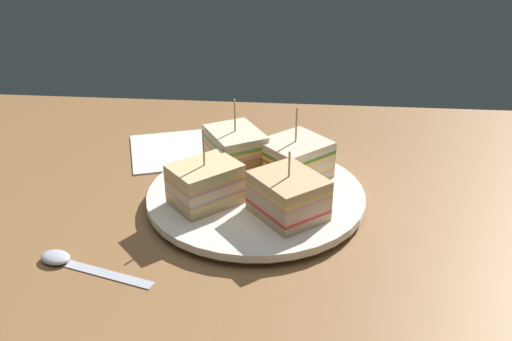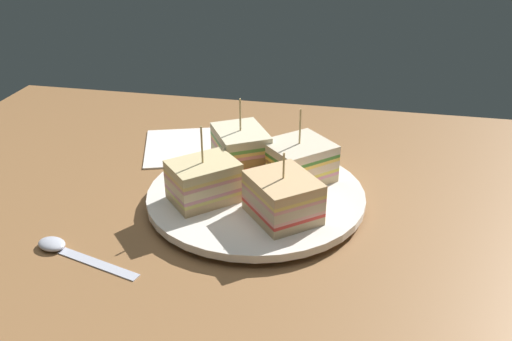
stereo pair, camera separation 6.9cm
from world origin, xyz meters
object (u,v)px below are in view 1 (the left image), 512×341
sandwich_wedge_2 (206,184)px  sandwich_wedge_1 (236,151)px  spoon (70,262)px  sandwich_wedge_3 (288,196)px  plate (256,196)px  napkin (181,149)px  sandwich_wedge_0 (295,159)px  chip_pile (269,175)px

sandwich_wedge_2 → sandwich_wedge_1: bearing=31.6°
sandwich_wedge_2 → spoon: size_ratio=0.72×
sandwich_wedge_3 → sandwich_wedge_1: bearing=-4.8°
plate → napkin: size_ratio=1.85×
sandwich_wedge_0 → sandwich_wedge_1: size_ratio=1.05×
sandwich_wedge_1 → spoon: 26.04cm
sandwich_wedge_1 → napkin: size_ratio=0.68×
sandwich_wedge_3 → chip_pile: bearing=-18.0°
plate → sandwich_wedge_3: sandwich_wedge_3 is taller
sandwich_wedge_0 → sandwich_wedge_1: (-7.97, 1.10, 0.33)cm
sandwich_wedge_2 → chip_pile: bearing=-8.9°
spoon → napkin: size_ratio=0.91×
sandwich_wedge_1 → napkin: bearing=-164.0°
sandwich_wedge_0 → sandwich_wedge_2: (-10.52, -7.82, 0.02)cm
sandwich_wedge_0 → sandwich_wedge_2: same height
sandwich_wedge_2 → sandwich_wedge_3: bearing=-53.5°
sandwich_wedge_0 → sandwich_wedge_3: bearing=43.7°
plate → spoon: (-18.84, -14.68, -0.69)cm
sandwich_wedge_0 → spoon: bearing=-4.0°
sandwich_wedge_0 → chip_pile: (-3.17, -2.94, -1.00)cm
plate → sandwich_wedge_2: sandwich_wedge_2 is taller
sandwich_wedge_2 → sandwich_wedge_3: size_ratio=0.95×
plate → sandwich_wedge_1: (-3.27, 5.76, 3.56)cm
sandwich_wedge_3 → spoon: sandwich_wedge_3 is taller
sandwich_wedge_0 → chip_pile: size_ratio=1.40×
sandwich_wedge_1 → sandwich_wedge_3: size_ratio=0.98×
chip_pile → napkin: (-14.52, 13.25, -3.07)cm
chip_pile → napkin: chip_pile is taller
napkin → spoon: bearing=-101.2°
plate → sandwich_wedge_1: 7.52cm
sandwich_wedge_2 → spoon: bearing=179.1°
sandwich_wedge_0 → spoon: size_ratio=0.78×
sandwich_wedge_1 → napkin: sandwich_wedge_1 is taller
sandwich_wedge_1 → napkin: 14.09cm
sandwich_wedge_1 → chip_pile: 6.42cm
sandwich_wedge_0 → sandwich_wedge_1: 8.06cm
sandwich_wedge_0 → sandwich_wedge_2: bearing=-6.8°
napkin → chip_pile: bearing=-42.4°
sandwich_wedge_0 → sandwich_wedge_3: sandwich_wedge_0 is taller
chip_pile → napkin: size_ratio=0.51×
plate → sandwich_wedge_3: bearing=-50.6°
plate → sandwich_wedge_1: size_ratio=2.72×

